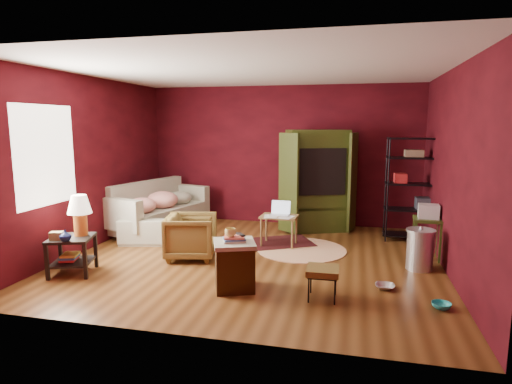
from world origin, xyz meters
TOP-DOWN VIEW (x-y plane):
  - room at (-0.04, -0.01)m, footprint 5.54×5.04m
  - sofa at (-2.19, 1.22)m, footprint 1.08×2.23m
  - armchair at (-0.93, -0.18)m, footprint 0.82×0.85m
  - pet_bowl_steel at (1.89, -0.82)m, footprint 0.24×0.07m
  - pet_bowl_turquoise at (2.47, -1.27)m, footprint 0.22×0.13m
  - vase at (-2.18, -1.41)m, footprint 0.19×0.20m
  - mug at (0.02, -1.27)m, footprint 0.15×0.12m
  - side_table at (-2.22, -1.14)m, footprint 0.68×0.68m
  - sofa_cushions at (-2.17, 1.23)m, footprint 1.36×2.22m
  - hamper at (0.06, -1.23)m, footprint 0.64×0.64m
  - footstool at (1.15, -1.29)m, footprint 0.38×0.38m
  - rug_round at (0.66, 0.62)m, footprint 1.90×1.90m
  - rug_oriental at (0.20, 0.91)m, footprint 1.42×1.26m
  - laptop_desk at (0.26, 0.79)m, footprint 0.62×0.49m
  - tv_armoire at (0.77, 2.00)m, footprint 1.42×1.12m
  - wire_shelving at (2.46, 1.65)m, footprint 0.90×0.42m
  - small_stand at (2.57, 0.62)m, footprint 0.45×0.45m
  - trash_can at (2.41, 0.06)m, footprint 0.51×0.51m

SIDE VIEW (x-z plane):
  - rug_round at x=0.66m, z-range 0.00..0.01m
  - rug_oriental at x=0.20m, z-range 0.01..0.02m
  - pet_bowl_turquoise at x=2.47m, z-range 0.00..0.21m
  - pet_bowl_steel at x=1.89m, z-range 0.00..0.24m
  - trash_can at x=2.41m, z-range -0.02..0.61m
  - hamper at x=0.06m, z-range -0.03..0.66m
  - footstool at x=1.15m, z-range 0.14..0.52m
  - armchair at x=-0.93m, z-range 0.00..0.74m
  - sofa at x=-2.19m, z-range 0.00..0.84m
  - sofa_cushions at x=-2.17m, z-range -0.01..0.86m
  - laptop_desk at x=0.26m, z-range 0.09..0.84m
  - vase at x=-2.18m, z-range 0.52..0.66m
  - small_stand at x=2.57m, z-range 0.21..1.05m
  - side_table at x=-2.22m, z-range 0.11..1.18m
  - mug at x=0.02m, z-range 0.67..0.81m
  - wire_shelving at x=2.46m, z-range 0.09..1.90m
  - tv_armoire at x=0.77m, z-range 0.04..1.97m
  - room at x=-0.04m, z-range -0.02..2.82m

